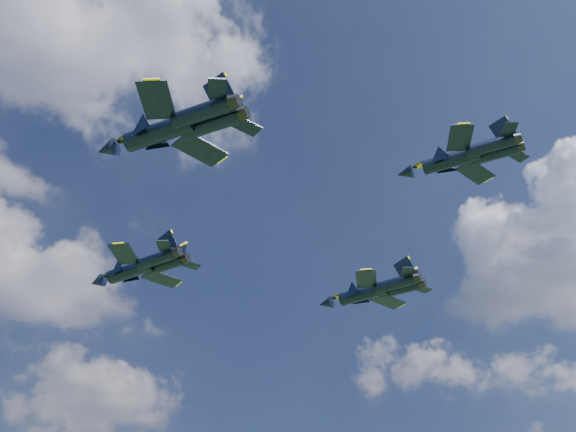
{
  "coord_description": "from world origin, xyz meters",
  "views": [
    {
      "loc": [
        -33.04,
        -62.33,
        15.63
      ],
      "look_at": [
        -6.03,
        -0.28,
        61.36
      ],
      "focal_mm": 45.0,
      "sensor_mm": 36.0,
      "label": 1
    }
  ],
  "objects_px": {
    "jet_left": "(155,133)",
    "jet_slot": "(447,161)",
    "jet_right": "(360,294)",
    "jet_lead": "(128,271)"
  },
  "relations": [
    {
      "from": "jet_right",
      "to": "jet_slot",
      "type": "bearing_deg",
      "value": -135.55
    },
    {
      "from": "jet_lead",
      "to": "jet_right",
      "type": "height_order",
      "value": "jet_right"
    },
    {
      "from": "jet_left",
      "to": "jet_right",
      "type": "relative_size",
      "value": 1.0
    },
    {
      "from": "jet_right",
      "to": "jet_left",
      "type": "bearing_deg",
      "value": 177.83
    },
    {
      "from": "jet_left",
      "to": "jet_slot",
      "type": "distance_m",
      "value": 30.74
    },
    {
      "from": "jet_left",
      "to": "jet_right",
      "type": "height_order",
      "value": "jet_right"
    },
    {
      "from": "jet_lead",
      "to": "jet_right",
      "type": "relative_size",
      "value": 0.97
    },
    {
      "from": "jet_left",
      "to": "jet_right",
      "type": "xyz_separation_m",
      "value": [
        34.59,
        23.81,
        1.95
      ]
    },
    {
      "from": "jet_lead",
      "to": "jet_right",
      "type": "bearing_deg",
      "value": -40.6
    },
    {
      "from": "jet_slot",
      "to": "jet_right",
      "type": "bearing_deg",
      "value": 40.75
    }
  ]
}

